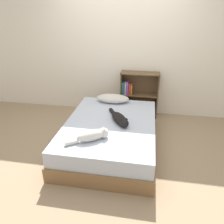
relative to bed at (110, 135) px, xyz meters
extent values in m
plane|color=#997F60|center=(0.00, 0.00, -0.22)|extent=(8.00, 8.00, 0.00)
cube|color=silver|center=(0.00, 1.42, 1.03)|extent=(8.00, 0.06, 2.50)
cube|color=brown|center=(0.00, 0.00, -0.11)|extent=(1.38, 1.89, 0.22)
cube|color=#B2BCCC|center=(0.00, 0.00, 0.11)|extent=(1.34, 1.84, 0.23)
ellipsoid|color=beige|center=(-0.10, 0.77, 0.30)|extent=(0.60, 0.30, 0.14)
ellipsoid|color=beige|center=(-0.15, -0.53, 0.30)|extent=(0.41, 0.34, 0.14)
sphere|color=beige|center=(-0.01, -0.44, 0.30)|extent=(0.14, 0.14, 0.14)
cone|color=beige|center=(-0.03, -0.41, 0.37)|extent=(0.04, 0.04, 0.03)
cone|color=beige|center=(0.01, -0.48, 0.37)|extent=(0.04, 0.04, 0.03)
cylinder|color=beige|center=(-0.38, -0.68, 0.25)|extent=(0.18, 0.14, 0.06)
ellipsoid|color=black|center=(0.13, 0.03, 0.28)|extent=(0.37, 0.47, 0.11)
sphere|color=black|center=(0.23, -0.13, 0.29)|extent=(0.13, 0.13, 0.13)
cone|color=black|center=(0.26, -0.11, 0.36)|extent=(0.04, 0.04, 0.03)
cone|color=black|center=(0.19, -0.15, 0.36)|extent=(0.04, 0.04, 0.03)
cylinder|color=black|center=(-0.01, 0.28, 0.26)|extent=(0.15, 0.20, 0.06)
cube|color=brown|center=(0.00, 1.25, 0.23)|extent=(0.02, 0.26, 0.89)
cube|color=brown|center=(0.72, 1.25, 0.23)|extent=(0.02, 0.26, 0.89)
cube|color=brown|center=(0.36, 1.25, -0.21)|extent=(0.75, 0.26, 0.02)
cube|color=brown|center=(0.36, 1.25, 0.66)|extent=(0.75, 0.26, 0.02)
cube|color=brown|center=(0.36, 1.25, 0.23)|extent=(0.71, 0.26, 0.02)
cube|color=brown|center=(0.36, 1.37, 0.23)|extent=(0.75, 0.02, 0.89)
cube|color=#337F47|center=(0.03, 1.21, 0.36)|extent=(0.02, 0.16, 0.25)
cube|color=#2D519E|center=(0.06, 1.21, 0.36)|extent=(0.02, 0.16, 0.25)
cube|color=beige|center=(0.09, 1.21, 0.36)|extent=(0.02, 0.16, 0.24)
cube|color=#8C4C99|center=(0.13, 1.21, 0.36)|extent=(0.04, 0.16, 0.26)
cube|color=#B7332D|center=(0.17, 1.21, 0.35)|extent=(0.03, 0.16, 0.22)
cube|color=orange|center=(0.21, 1.21, 0.34)|extent=(0.02, 0.16, 0.21)
camera|label=1|loc=(0.52, -2.87, 1.80)|focal=35.00mm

